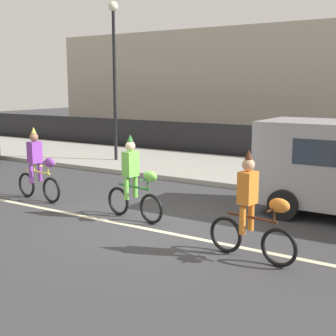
{
  "coord_description": "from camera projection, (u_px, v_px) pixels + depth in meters",
  "views": [
    {
      "loc": [
        5.68,
        -8.26,
        2.99
      ],
      "look_at": [
        -0.33,
        1.2,
        1.0
      ],
      "focal_mm": 50.0,
      "sensor_mm": 36.0,
      "label": 1
    }
  ],
  "objects": [
    {
      "name": "parade_cyclist_lime",
      "position": [
        134.0,
        183.0,
        10.42
      ],
      "size": [
        1.71,
        0.52,
        1.92
      ],
      "color": "black",
      "rests_on": "ground"
    },
    {
      "name": "road_centre_line",
      "position": [
        138.0,
        227.0,
        9.97
      ],
      "size": [
        36.0,
        0.14,
        0.01
      ],
      "primitive_type": "cube",
      "color": "beige",
      "rests_on": "ground"
    },
    {
      "name": "parade_cyclist_purple",
      "position": [
        38.0,
        169.0,
        12.22
      ],
      "size": [
        1.72,
        0.5,
        1.92
      ],
      "color": "black",
      "rests_on": "ground"
    },
    {
      "name": "sidewalk_curb",
      "position": [
        260.0,
        173.0,
        15.78
      ],
      "size": [
        60.0,
        5.0,
        0.15
      ],
      "primitive_type": "cube",
      "color": "#9E9B93",
      "rests_on": "ground"
    },
    {
      "name": "ground_plane",
      "position": [
        152.0,
        222.0,
        10.39
      ],
      "size": [
        80.0,
        80.0,
        0.0
      ],
      "primitive_type": "plane",
      "color": "#38383A"
    },
    {
      "name": "street_lamp_post",
      "position": [
        114.0,
        58.0,
        17.39
      ],
      "size": [
        0.36,
        0.36,
        5.86
      ],
      "color": "black",
      "rests_on": "sidewalk_curb"
    },
    {
      "name": "parade_cyclist_orange",
      "position": [
        253.0,
        213.0,
        7.99
      ],
      "size": [
        1.71,
        0.52,
        1.92
      ],
      "color": "black",
      "rests_on": "ground"
    },
    {
      "name": "fence_line",
      "position": [
        289.0,
        145.0,
        18.08
      ],
      "size": [
        40.0,
        0.08,
        1.4
      ],
      "primitive_type": "cube",
      "color": "black",
      "rests_on": "ground"
    },
    {
      "name": "building_backdrop",
      "position": [
        303.0,
        85.0,
        25.93
      ],
      "size": [
        28.0,
        8.0,
        5.95
      ],
      "primitive_type": "cube",
      "color": "#B2A899",
      "rests_on": "ground"
    }
  ]
}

